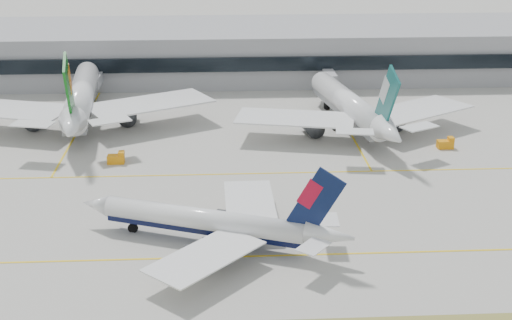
{
  "coord_description": "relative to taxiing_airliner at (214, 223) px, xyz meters",
  "views": [
    {
      "loc": [
        -10.69,
        -104.33,
        53.86
      ],
      "look_at": [
        -4.05,
        18.0,
        7.5
      ],
      "focal_mm": 50.0,
      "sensor_mm": 36.0,
      "label": 1
    }
  ],
  "objects": [
    {
      "name": "ground",
      "position": [
        11.89,
        0.49,
        -3.8
      ],
      "size": [
        3000.0,
        3000.0,
        0.0
      ],
      "primitive_type": "plane",
      "color": "#9D9A93",
      "rests_on": "ground"
    },
    {
      "name": "taxiing_airliner",
      "position": [
        0.0,
        0.0,
        0.0
      ],
      "size": [
        44.99,
        38.05,
        15.77
      ],
      "rotation": [
        0.0,
        0.0,
        2.77
      ],
      "color": "white",
      "rests_on": "ground"
    },
    {
      "name": "widebody_eva",
      "position": [
        -32.45,
        65.85,
        2.4
      ],
      "size": [
        65.19,
        64.08,
        23.34
      ],
      "rotation": [
        0.0,
        0.0,
        1.67
      ],
      "color": "white",
      "rests_on": "ground"
    },
    {
      "name": "widebody_cathay",
      "position": [
        32.67,
        57.41,
        1.81
      ],
      "size": [
        58.43,
        57.84,
        21.12
      ],
      "rotation": [
        0.0,
        0.0,
        1.74
      ],
      "color": "white",
      "rests_on": "ground"
    },
    {
      "name": "terminal",
      "position": [
        11.89,
        115.32,
        3.7
      ],
      "size": [
        280.0,
        43.1,
        15.0
      ],
      "color": "gray",
      "rests_on": "ground"
    },
    {
      "name": "gse_c",
      "position": [
        51.68,
        43.47,
        -2.75
      ],
      "size": [
        3.55,
        2.0,
        2.6
      ],
      "color": "orange",
      "rests_on": "ground"
    },
    {
      "name": "gse_b",
      "position": [
        -20.53,
        37.99,
        -2.75
      ],
      "size": [
        3.55,
        2.0,
        2.6
      ],
      "color": "orange",
      "rests_on": "ground"
    }
  ]
}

